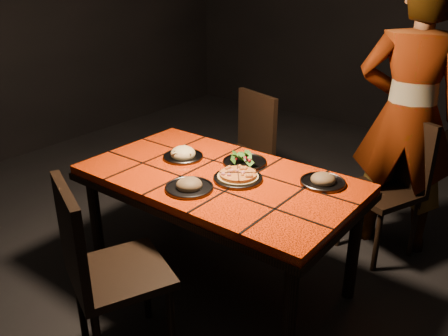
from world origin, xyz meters
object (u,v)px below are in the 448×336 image
Objects in this scene: diner at (408,117)px; plate_pasta at (183,155)px; dining_table at (219,187)px; plate_pizza at (238,177)px; chair_near at (100,264)px; chair_far_left at (246,146)px; chair_far_right at (392,178)px.

plate_pasta is at bearing 31.71° from diner.
plate_pizza reaches higher than dining_table.
chair_near is (-0.06, -0.84, -0.10)m from dining_table.
chair_far_left is at bearing -53.59° from chair_near.
chair_far_right is at bearing 43.41° from plate_pasta.
chair_far_right is (0.74, 1.87, -0.02)m from chair_near.
chair_far_left is (-0.39, 1.76, -0.02)m from chair_near.
dining_table is 6.38× the size of plate_pasta.
chair_near is at bearing 54.52° from diner.
chair_near is 0.97m from plate_pasta.
dining_table is 1.03m from chair_far_left.
chair_near is 0.53× the size of diner.
diner reaches higher than chair_near.
plate_pasta is at bearing 173.82° from plate_pizza.
plate_pizza is at bearing 6.46° from dining_table.
chair_far_left is at bearing 116.22° from dining_table.
chair_near is 2.16m from diner.
plate_pasta is at bearing -114.23° from chair_far_right.
diner is at bearing 107.84° from chair_far_right.
dining_table is at bearing 44.20° from diner.
chair_far_right reaches higher than plate_pasta.
diner is (0.69, 1.15, 0.27)m from dining_table.
plate_pizza is at bearing -96.18° from chair_far_right.
dining_table is at bearing -173.54° from plate_pizza.
chair_near reaches higher than plate_pizza.
chair_near reaches higher than chair_far_right.
chair_near reaches higher than chair_far_left.
dining_table is 0.16m from plate_pizza.
dining_table is 1.63× the size of chair_near.
chair_far_right is at bearing 22.57° from chair_far_left.
chair_far_right is 0.42m from diner.
diner is at bearing -86.80° from chair_near.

